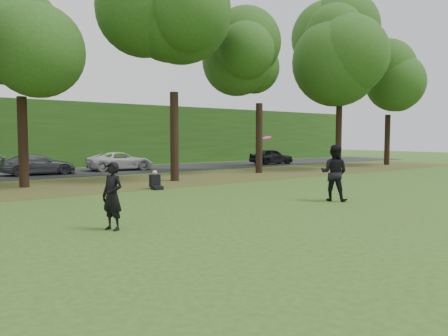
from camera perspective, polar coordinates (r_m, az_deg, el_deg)
name	(u,v)px	position (r m, az deg, el deg)	size (l,w,h in m)	color
ground	(293,230)	(10.95, 9.03, -8.02)	(120.00, 120.00, 0.00)	#2D5019
leaf_litter	(96,185)	(21.92, -16.41, -2.10)	(60.00, 7.00, 0.01)	#4A361A
street	(48,174)	(29.50, -21.99, -0.69)	(70.00, 7.00, 0.02)	black
far_hedge	(24,134)	(35.24, -24.70, 4.01)	(70.00, 3.00, 5.00)	#234A15
player_left	(112,196)	(11.04, -14.37, -3.56)	(0.61, 0.40, 1.68)	black
player_right	(334,173)	(16.11, 14.19, -0.62)	(0.98, 0.76, 2.01)	black
parked_cars	(14,165)	(27.93, -25.72, 0.36)	(42.12, 3.70, 1.47)	black
frisbee	(267,138)	(13.52, 5.61, 3.96)	(0.37, 0.38, 0.13)	#FE159E
seated_person	(155,182)	(19.48, -8.94, -1.82)	(0.52, 0.78, 0.83)	black
tree_line	(86,17)	(22.33, -17.63, 18.27)	(55.30, 7.90, 12.31)	black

